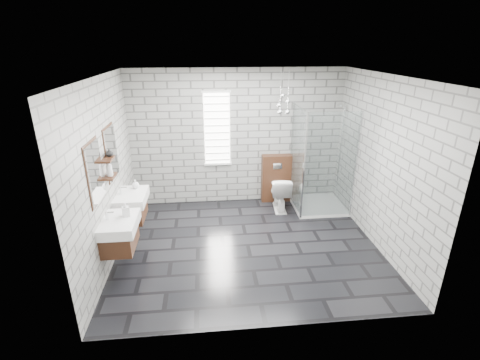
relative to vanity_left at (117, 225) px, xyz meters
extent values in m
cube|color=black|center=(1.91, 0.51, -0.77)|extent=(4.20, 3.60, 0.02)
cube|color=white|center=(1.91, 0.51, 1.95)|extent=(4.20, 3.60, 0.02)
cube|color=gray|center=(1.91, 2.32, 0.59)|extent=(4.20, 0.02, 2.70)
cube|color=gray|center=(1.91, -1.30, 0.59)|extent=(4.20, 0.02, 2.70)
cube|color=gray|center=(-0.20, 0.51, 0.59)|extent=(0.02, 3.60, 2.70)
cube|color=gray|center=(4.02, 0.51, 0.59)|extent=(0.02, 3.60, 2.70)
cube|color=#422414|center=(0.02, 0.00, -0.21)|extent=(0.42, 0.62, 0.30)
cube|color=silver|center=(0.22, 0.00, -0.18)|extent=(0.02, 0.35, 0.01)
cube|color=white|center=(0.04, 0.00, 0.02)|extent=(0.47, 0.70, 0.15)
cylinder|color=silver|center=(-0.11, 0.00, 0.15)|extent=(0.04, 0.04, 0.12)
cylinder|color=silver|center=(-0.06, 0.00, 0.20)|extent=(0.10, 0.02, 0.02)
cube|color=white|center=(-0.17, 0.00, 0.79)|extent=(0.03, 0.55, 0.80)
cube|color=#422414|center=(-0.19, 0.00, 0.79)|extent=(0.01, 0.59, 0.84)
cube|color=#422414|center=(0.02, 0.89, -0.21)|extent=(0.42, 0.62, 0.30)
cube|color=silver|center=(0.22, 0.89, -0.18)|extent=(0.02, 0.35, 0.01)
cube|color=white|center=(0.04, 0.89, 0.02)|extent=(0.47, 0.70, 0.15)
cylinder|color=silver|center=(-0.11, 0.89, 0.15)|extent=(0.04, 0.04, 0.12)
cylinder|color=silver|center=(-0.06, 0.89, 0.20)|extent=(0.10, 0.02, 0.02)
cube|color=white|center=(-0.17, 0.89, 0.79)|extent=(0.03, 0.55, 0.80)
cube|color=#422414|center=(-0.19, 0.89, 0.79)|extent=(0.01, 0.59, 0.84)
cube|color=#422414|center=(-0.12, 0.46, 0.56)|extent=(0.14, 0.30, 0.03)
cube|color=#422414|center=(-0.12, 0.46, 0.82)|extent=(0.14, 0.30, 0.03)
cube|color=white|center=(1.51, 2.29, 0.79)|extent=(0.50, 0.02, 1.40)
cube|color=white|center=(1.51, 2.28, 1.51)|extent=(0.56, 0.04, 0.04)
cube|color=white|center=(1.51, 2.28, 0.07)|extent=(0.56, 0.04, 0.04)
cube|color=white|center=(1.51, 2.27, 0.16)|extent=(0.48, 0.01, 0.02)
cube|color=white|center=(1.51, 2.27, 0.30)|extent=(0.48, 0.01, 0.02)
cube|color=white|center=(1.51, 2.27, 0.44)|extent=(0.48, 0.01, 0.02)
cube|color=white|center=(1.51, 2.27, 0.58)|extent=(0.48, 0.01, 0.02)
cube|color=white|center=(1.51, 2.27, 0.72)|extent=(0.48, 0.01, 0.02)
cube|color=white|center=(1.51, 2.27, 0.86)|extent=(0.48, 0.01, 0.02)
cube|color=white|center=(1.51, 2.27, 1.00)|extent=(0.48, 0.01, 0.02)
cube|color=white|center=(1.51, 2.27, 1.14)|extent=(0.48, 0.01, 0.02)
cube|color=white|center=(1.51, 2.27, 1.28)|extent=(0.48, 0.01, 0.03)
cube|color=white|center=(1.51, 2.27, 1.42)|extent=(0.48, 0.01, 0.03)
cube|color=#422414|center=(2.71, 2.21, -0.26)|extent=(0.60, 0.20, 1.00)
cube|color=silver|center=(2.71, 2.10, 0.04)|extent=(0.18, 0.01, 0.12)
cube|color=white|center=(3.51, 1.81, -0.73)|extent=(1.00, 1.00, 0.06)
cube|color=silver|center=(3.51, 1.32, 0.27)|extent=(1.00, 0.01, 2.00)
cube|color=silver|center=(3.02, 1.81, 0.27)|extent=(0.01, 1.00, 2.00)
cube|color=silver|center=(3.02, 1.32, 0.27)|extent=(0.03, 0.03, 2.00)
cube|color=silver|center=(3.99, 1.32, 0.27)|extent=(0.03, 0.03, 2.00)
cylinder|color=silver|center=(3.95, 2.01, 0.34)|extent=(0.02, 0.02, 1.80)
cylinder|color=silver|center=(3.87, 2.01, 1.26)|extent=(0.14, 0.14, 0.02)
sphere|color=silver|center=(2.64, 1.79, 1.20)|extent=(0.09, 0.09, 0.09)
cylinder|color=silver|center=(2.64, 1.79, 1.59)|extent=(0.01, 0.01, 0.70)
sphere|color=silver|center=(2.78, 1.81, 1.19)|extent=(0.09, 0.09, 0.09)
cylinder|color=silver|center=(2.78, 1.81, 1.59)|extent=(0.01, 0.01, 0.71)
sphere|color=silver|center=(2.71, 1.96, 1.47)|extent=(0.09, 0.09, 0.09)
cylinder|color=silver|center=(2.71, 1.96, 1.73)|extent=(0.01, 0.01, 0.43)
sphere|color=silver|center=(2.64, 1.92, 1.30)|extent=(0.09, 0.09, 0.09)
cylinder|color=silver|center=(2.64, 1.92, 1.64)|extent=(0.01, 0.01, 0.60)
sphere|color=silver|center=(2.80, 1.90, 1.37)|extent=(0.09, 0.09, 0.09)
cylinder|color=silver|center=(2.80, 1.90, 1.68)|extent=(0.01, 0.01, 0.53)
imported|color=white|center=(2.71, 1.80, -0.41)|extent=(0.43, 0.70, 0.69)
imported|color=#B2B2B2|center=(0.12, 0.09, 0.20)|extent=(0.12, 0.12, 0.21)
imported|color=#B2B2B2|center=(0.08, 1.11, 0.17)|extent=(0.15, 0.15, 0.15)
imported|color=#B2B2B2|center=(-0.11, 0.43, 0.70)|extent=(0.12, 0.12, 0.24)
imported|color=#B2B2B2|center=(-0.11, 0.55, 0.89)|extent=(0.11, 0.11, 0.11)
camera|label=1|loc=(1.28, -4.41, 2.37)|focal=26.00mm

